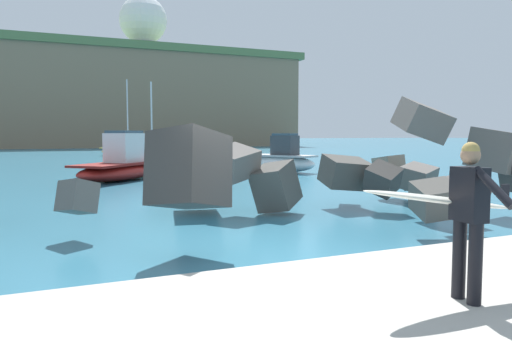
% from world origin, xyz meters
% --- Properties ---
extents(ground_plane, '(400.00, 400.00, 0.00)m').
position_xyz_m(ground_plane, '(0.00, 0.00, 0.00)').
color(ground_plane, '#2D6B84').
extents(walkway_path, '(48.00, 4.40, 0.24)m').
position_xyz_m(walkway_path, '(0.00, -4.00, 0.12)').
color(walkway_path, '#B2ADA3').
rests_on(walkway_path, ground).
extents(breakwater_jetty, '(26.66, 8.00, 3.11)m').
position_xyz_m(breakwater_jetty, '(-0.84, 2.35, 1.16)').
color(breakwater_jetty, gray).
rests_on(breakwater_jetty, ground).
extents(surfer_with_board, '(2.11, 1.22, 1.78)m').
position_xyz_m(surfer_with_board, '(1.11, -3.97, 1.28)').
color(surfer_with_board, black).
rests_on(surfer_with_board, walkway_path).
extents(boat_near_left, '(4.99, 4.31, 7.27)m').
position_xyz_m(boat_near_left, '(3.75, 39.45, 0.48)').
color(boat_near_left, '#EAC64C').
rests_on(boat_near_left, ground).
extents(boat_near_right, '(3.49, 4.58, 2.13)m').
position_xyz_m(boat_near_right, '(8.68, 15.76, 0.68)').
color(boat_near_right, white).
rests_on(boat_near_right, ground).
extents(boat_mid_left, '(2.91, 4.44, 5.91)m').
position_xyz_m(boat_mid_left, '(3.92, 27.44, 0.60)').
color(boat_mid_left, '#1E6656').
rests_on(boat_mid_left, ground).
extents(boat_mid_centre, '(5.12, 5.29, 2.25)m').
position_xyz_m(boat_mid_centre, '(-0.04, 14.51, 0.68)').
color(boat_mid_centre, maroon).
rests_on(boat_mid_centre, ground).
extents(boat_mid_right, '(4.39, 4.14, 2.12)m').
position_xyz_m(boat_mid_right, '(11.80, 36.10, 0.64)').
color(boat_mid_right, white).
rests_on(boat_mid_right, ground).
extents(mooring_buoy_inner, '(0.44, 0.44, 0.44)m').
position_xyz_m(mooring_buoy_inner, '(14.44, 28.78, 0.22)').
color(mooring_buoy_inner, yellow).
rests_on(mooring_buoy_inner, ground).
extents(radar_dome, '(8.44, 8.44, 10.54)m').
position_xyz_m(radar_dome, '(13.41, 80.79, 22.02)').
color(radar_dome, silver).
rests_on(radar_dome, headland_bluff).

